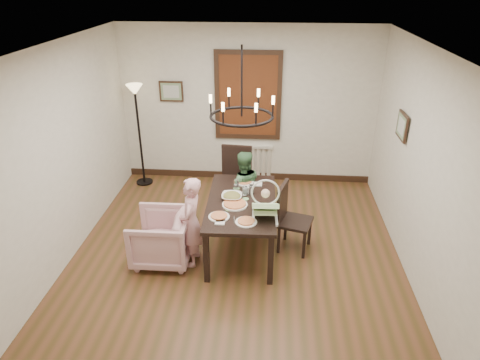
# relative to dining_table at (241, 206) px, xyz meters

# --- Properties ---
(room_shell) EXTENTS (4.51, 5.00, 2.81)m
(room_shell) POSITION_rel_dining_table_xyz_m (-0.06, 0.14, 0.72)
(room_shell) COLOR brown
(room_shell) RESTS_ON ground
(dining_table) EXTENTS (0.96, 1.65, 0.76)m
(dining_table) POSITION_rel_dining_table_xyz_m (0.00, 0.00, 0.00)
(dining_table) COLOR black
(dining_table) RESTS_ON room_shell
(chair_far) EXTENTS (0.52, 0.52, 1.10)m
(chair_far) POSITION_rel_dining_table_xyz_m (-0.19, 0.98, -0.13)
(chair_far) COLOR black
(chair_far) RESTS_ON room_shell
(chair_right) EXTENTS (0.54, 0.54, 0.99)m
(chair_right) POSITION_rel_dining_table_xyz_m (0.74, 0.05, -0.18)
(chair_right) COLOR black
(chair_right) RESTS_ON room_shell
(armchair) EXTENTS (0.78, 0.77, 0.70)m
(armchair) POSITION_rel_dining_table_xyz_m (-1.05, -0.36, -0.33)
(armchair) COLOR #C99A9B
(armchair) RESTS_ON room_shell
(elderly_woman) EXTENTS (0.26, 0.38, 1.04)m
(elderly_woman) POSITION_rel_dining_table_xyz_m (-0.63, -0.38, -0.16)
(elderly_woman) COLOR #D8989D
(elderly_woman) RESTS_ON room_shell
(seated_man) EXTENTS (0.56, 0.48, 0.99)m
(seated_man) POSITION_rel_dining_table_xyz_m (-0.03, 0.68, -0.18)
(seated_man) COLOR #447347
(seated_man) RESTS_ON room_shell
(baby_bouncer) EXTENTS (0.41, 0.54, 0.34)m
(baby_bouncer) POSITION_rel_dining_table_xyz_m (0.32, -0.38, 0.26)
(baby_bouncer) COLOR #BEE9A0
(baby_bouncer) RESTS_ON dining_table
(salad_bowl) EXTENTS (0.34, 0.34, 0.08)m
(salad_bowl) POSITION_rel_dining_table_xyz_m (-0.13, 0.04, 0.13)
(salad_bowl) COLOR white
(salad_bowl) RESTS_ON dining_table
(pizza_platter) EXTENTS (0.34, 0.34, 0.04)m
(pizza_platter) POSITION_rel_dining_table_xyz_m (-0.08, -0.13, 0.11)
(pizza_platter) COLOR tan
(pizza_platter) RESTS_ON dining_table
(drinking_glass) EXTENTS (0.06, 0.06, 0.13)m
(drinking_glass) POSITION_rel_dining_table_xyz_m (0.04, 0.16, 0.15)
(drinking_glass) COLOR silver
(drinking_glass) RESTS_ON dining_table
(window_blinds) EXTENTS (1.00, 0.03, 1.40)m
(window_blinds) POSITION_rel_dining_table_xyz_m (-0.06, 2.24, 0.92)
(window_blinds) COLOR brown
(window_blinds) RESTS_ON room_shell
(radiator) EXTENTS (0.92, 0.12, 0.62)m
(radiator) POSITION_rel_dining_table_xyz_m (-0.06, 2.26, -0.33)
(radiator) COLOR silver
(radiator) RESTS_ON room_shell
(picture_back) EXTENTS (0.42, 0.03, 0.36)m
(picture_back) POSITION_rel_dining_table_xyz_m (-1.41, 2.25, 0.97)
(picture_back) COLOR black
(picture_back) RESTS_ON room_shell
(picture_right) EXTENTS (0.03, 0.42, 0.36)m
(picture_right) POSITION_rel_dining_table_xyz_m (2.15, 0.68, 0.97)
(picture_right) COLOR black
(picture_right) RESTS_ON room_shell
(floor_lamp) EXTENTS (0.30, 0.30, 1.80)m
(floor_lamp) POSITION_rel_dining_table_xyz_m (-1.96, 1.93, 0.22)
(floor_lamp) COLOR black
(floor_lamp) RESTS_ON room_shell
(chandelier) EXTENTS (0.80, 0.80, 0.04)m
(chandelier) POSITION_rel_dining_table_xyz_m (0.00, 0.00, 1.27)
(chandelier) COLOR black
(chandelier) RESTS_ON room_shell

